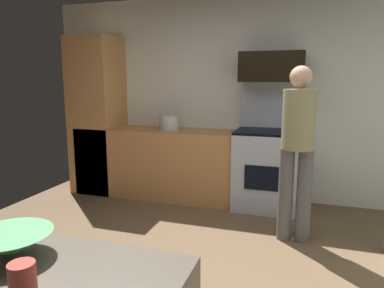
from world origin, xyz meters
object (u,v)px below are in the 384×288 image
Objects in this scene: oven_range at (267,166)px; mixing_bowl_prep at (11,245)px; mug_tea at (23,279)px; stock_pot at (169,123)px; microwave at (272,67)px; person_cook at (297,146)px.

oven_range is 5.07× the size of mixing_bowl_prep.
stock_pot reaches higher than mug_tea.
mixing_bowl_prep is at bearing -99.97° from microwave.
oven_range is 1.01m from person_cook.
microwave is 2.48× the size of mixing_bowl_prep.
microwave is at bearing 90.00° from oven_range.
oven_range is at bearing 112.27° from person_cook.
stock_pot is (-1.27, 0.01, 0.48)m from oven_range.
microwave is at bearing 110.41° from person_cook.
oven_range is at bearing 79.77° from mixing_bowl_prep.
person_cook is at bearing -69.59° from microwave.
mug_tea is at bearing -96.20° from oven_range.
microwave is (0.00, 0.09, 1.17)m from oven_range.
stock_pot is at bearing 101.59° from mixing_bowl_prep.
microwave reaches higher than oven_range.
mixing_bowl_prep is (-0.59, -3.37, -0.74)m from microwave.
microwave is at bearing 80.03° from mixing_bowl_prep.
microwave is 3.50m from mixing_bowl_prep.
person_cook is at bearing -27.91° from stock_pot.
stock_pot is at bearing -176.39° from microwave.
stock_pot reaches higher than mixing_bowl_prep.
stock_pot is (-1.27, -0.08, -0.70)m from microwave.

